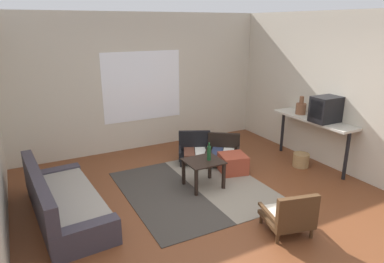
{
  "coord_description": "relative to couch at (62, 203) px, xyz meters",
  "views": [
    {
      "loc": [
        -2.3,
        -3.5,
        2.5
      ],
      "look_at": [
        -0.06,
        0.76,
        0.97
      ],
      "focal_mm": 32.11,
      "sensor_mm": 36.0,
      "label": 1
    }
  ],
  "objects": [
    {
      "name": "coffee_table",
      "position": [
        2.11,
        -0.1,
        0.14
      ],
      "size": [
        0.57,
        0.51,
        0.45
      ],
      "color": "black",
      "rests_on": "ground"
    },
    {
      "name": "wicker_basket",
      "position": [
        4.08,
        -0.21,
        -0.09
      ],
      "size": [
        0.29,
        0.29,
        0.24
      ],
      "primitive_type": "cylinder",
      "color": "#9E7A4C",
      "rests_on": "ground"
    },
    {
      "name": "crt_television",
      "position": [
        4.31,
        -0.44,
        0.88
      ],
      "size": [
        0.49,
        0.34,
        0.44
      ],
      "color": "black",
      "rests_on": "console_shelf"
    },
    {
      "name": "ottoman_orange",
      "position": [
        2.83,
        0.14,
        -0.05
      ],
      "size": [
        0.52,
        0.52,
        0.33
      ],
      "primitive_type": "cube",
      "rotation": [
        0.0,
        0.0,
        -0.23
      ],
      "color": "#993D28",
      "rests_on": "ground"
    },
    {
      "name": "glass_bottle",
      "position": [
        2.19,
        -0.11,
        0.36
      ],
      "size": [
        0.06,
        0.06,
        0.28
      ],
      "color": "#194723",
      "rests_on": "coffee_table"
    },
    {
      "name": "armchair_corner",
      "position": [
        2.9,
        0.58,
        0.03
      ],
      "size": [
        0.84,
        0.84,
        0.52
      ],
      "color": "black",
      "rests_on": "ground"
    },
    {
      "name": "side_wall_right",
      "position": [
        4.6,
        -0.59,
        1.14
      ],
      "size": [
        0.12,
        6.6,
        2.7
      ],
      "primitive_type": "cube",
      "color": "beige",
      "rests_on": "ground"
    },
    {
      "name": "clay_vase",
      "position": [
        4.31,
        0.14,
        0.78
      ],
      "size": [
        0.19,
        0.19,
        0.33
      ],
      "color": "brown",
      "rests_on": "console_shelf"
    },
    {
      "name": "console_shelf",
      "position": [
        4.31,
        -0.19,
        0.57
      ],
      "size": [
        0.43,
        1.64,
        0.87
      ],
      "color": "beige",
      "rests_on": "ground"
    },
    {
      "name": "far_wall_with_window",
      "position": [
        1.94,
        2.17,
        1.14
      ],
      "size": [
        5.6,
        0.13,
        2.7
      ],
      "color": "beige",
      "rests_on": "ground"
    },
    {
      "name": "area_rug",
      "position": [
        1.95,
        -0.08,
        -0.21
      ],
      "size": [
        2.11,
        2.33,
        0.01
      ],
      "color": "#38332D",
      "rests_on": "ground"
    },
    {
      "name": "armchair_by_window",
      "position": [
        2.49,
        0.91,
        0.03
      ],
      "size": [
        0.77,
        0.73,
        0.54
      ],
      "color": "black",
      "rests_on": "ground"
    },
    {
      "name": "couch",
      "position": [
        0.0,
        0.0,
        0.0
      ],
      "size": [
        0.92,
        2.03,
        0.69
      ],
      "color": "#38333D",
      "rests_on": "ground"
    },
    {
      "name": "armchair_striped_foreground",
      "position": [
        2.41,
        -1.7,
        0.04
      ],
      "size": [
        0.64,
        0.64,
        0.59
      ],
      "color": "#472D19",
      "rests_on": "ground"
    },
    {
      "name": "ground_plane",
      "position": [
        1.94,
        -0.89,
        -0.21
      ],
      "size": [
        7.8,
        7.8,
        0.0
      ],
      "primitive_type": "plane",
      "color": "brown"
    }
  ]
}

